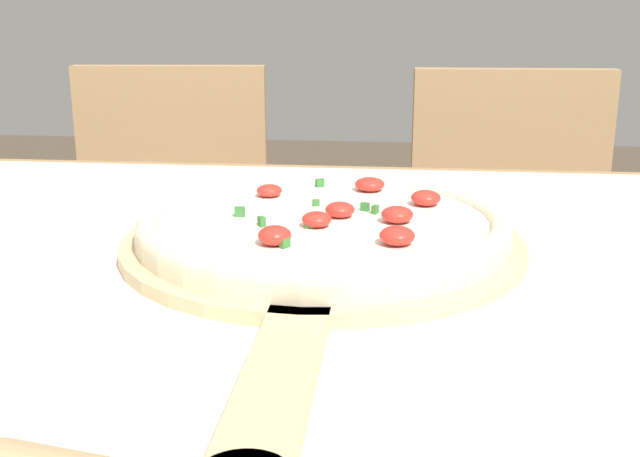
# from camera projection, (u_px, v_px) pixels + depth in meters

# --- Properties ---
(dining_table) EXTENTS (1.24, 0.99, 0.78)m
(dining_table) POSITION_uv_depth(u_px,v_px,m) (253.00, 407.00, 0.70)
(dining_table) COLOR #A87F51
(dining_table) RESTS_ON ground_plane
(towel_cloth) EXTENTS (1.16, 0.91, 0.00)m
(towel_cloth) POSITION_uv_depth(u_px,v_px,m) (250.00, 285.00, 0.67)
(towel_cloth) COLOR white
(towel_cloth) RESTS_ON dining_table
(pizza_peel) EXTENTS (0.37, 0.60, 0.01)m
(pizza_peel) POSITION_uv_depth(u_px,v_px,m) (321.00, 252.00, 0.72)
(pizza_peel) COLOR #D6B784
(pizza_peel) RESTS_ON towel_cloth
(pizza) EXTENTS (0.34, 0.34, 0.04)m
(pizza) POSITION_uv_depth(u_px,v_px,m) (324.00, 225.00, 0.74)
(pizza) COLOR beige
(pizza) RESTS_ON pizza_peel
(chair_left) EXTENTS (0.43, 0.43, 0.88)m
(chair_left) POSITION_uv_depth(u_px,v_px,m) (169.00, 260.00, 1.59)
(chair_left) COLOR tan
(chair_left) RESTS_ON ground_plane
(chair_right) EXTENTS (0.42, 0.42, 0.88)m
(chair_right) POSITION_uv_depth(u_px,v_px,m) (511.00, 271.00, 1.53)
(chair_right) COLOR tan
(chair_right) RESTS_ON ground_plane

